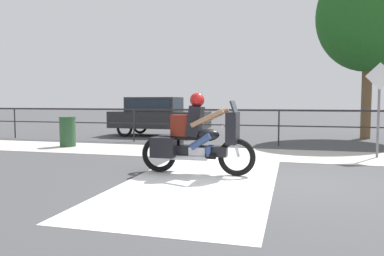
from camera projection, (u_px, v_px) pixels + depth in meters
name	position (u px, v px, depth m)	size (l,w,h in m)	color
ground_plane	(267.00, 181.00, 6.86)	(120.00, 120.00, 0.00)	#424244
sidewalk_band	(276.00, 155.00, 10.13)	(44.00, 2.40, 0.01)	#B7B2A8
crosswalk_band	(203.00, 179.00, 6.97)	(2.63, 6.00, 0.01)	silver
fence_railing	(279.00, 117.00, 12.13)	(36.00, 0.05, 1.19)	#232326
motorcycle	(196.00, 139.00, 7.48)	(2.35, 0.76, 1.63)	black
parked_car	(158.00, 114.00, 15.65)	(4.03, 1.72, 1.62)	#232326
trash_bin	(68.00, 132.00, 11.96)	(0.52, 0.52, 0.96)	#284C2D
street_sign	(379.00, 98.00, 9.55)	(0.69, 0.06, 2.44)	slate
tree_behind_sign	(369.00, 15.00, 14.21)	(3.90, 3.90, 6.88)	brown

